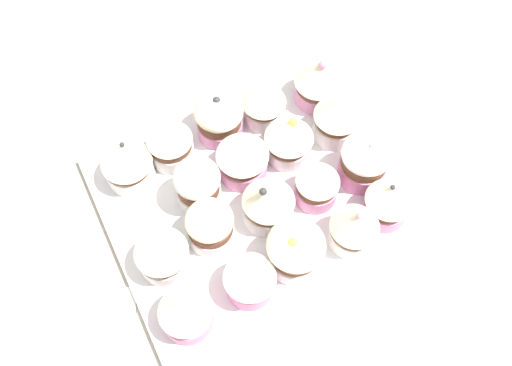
{
  "coord_description": "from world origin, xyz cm",
  "views": [
    {
      "loc": [
        -14.77,
        -29.24,
        64.58
      ],
      "look_at": [
        0.0,
        0.0,
        4.2
      ],
      "focal_mm": 40.61,
      "sensor_mm": 36.0,
      "label": 1
    }
  ],
  "objects_px": {
    "baking_tray": "(256,197)",
    "cupcake_9": "(365,161)",
    "cupcake_0": "(185,311)",
    "cupcake_5": "(162,253)",
    "cupcake_2": "(294,250)",
    "cupcake_18": "(319,80)",
    "cupcake_13": "(338,116)",
    "cupcake_14": "(127,163)",
    "cupcake_1": "(250,277)",
    "cupcake_17": "(264,102)",
    "cupcake_4": "(389,201)",
    "napkin": "(78,361)",
    "cupcake_8": "(318,183)",
    "cupcake_6": "(210,226)",
    "cupcake_11": "(242,155)",
    "cupcake_16": "(218,118)",
    "cupcake_15": "(170,142)",
    "cupcake_12": "(289,138)",
    "cupcake_3": "(355,226)",
    "cupcake_10": "(198,184)",
    "cupcake_7": "(266,202)"
  },
  "relations": [
    {
      "from": "baking_tray",
      "to": "cupcake_9",
      "type": "height_order",
      "value": "cupcake_9"
    },
    {
      "from": "cupcake_0",
      "to": "cupcake_5",
      "type": "distance_m",
      "value": 0.07
    },
    {
      "from": "cupcake_2",
      "to": "cupcake_18",
      "type": "bearing_deg",
      "value": 53.66
    },
    {
      "from": "cupcake_13",
      "to": "cupcake_14",
      "type": "xyz_separation_m",
      "value": [
        -0.26,
        0.06,
        -0.01
      ]
    },
    {
      "from": "cupcake_18",
      "to": "cupcake_9",
      "type": "bearing_deg",
      "value": -94.19
    },
    {
      "from": "cupcake_1",
      "to": "cupcake_18",
      "type": "bearing_deg",
      "value": 44.9
    },
    {
      "from": "cupcake_17",
      "to": "cupcake_2",
      "type": "bearing_deg",
      "value": -107.74
    },
    {
      "from": "baking_tray",
      "to": "cupcake_2",
      "type": "xyz_separation_m",
      "value": [
        -0.0,
        -0.1,
        0.04
      ]
    },
    {
      "from": "cupcake_4",
      "to": "cupcake_1",
      "type": "bearing_deg",
      "value": -176.5
    },
    {
      "from": "cupcake_18",
      "to": "napkin",
      "type": "height_order",
      "value": "cupcake_18"
    },
    {
      "from": "cupcake_14",
      "to": "napkin",
      "type": "xyz_separation_m",
      "value": [
        -0.13,
        -0.18,
        -0.04
      ]
    },
    {
      "from": "baking_tray",
      "to": "cupcake_8",
      "type": "xyz_separation_m",
      "value": [
        0.06,
        -0.03,
        0.04
      ]
    },
    {
      "from": "baking_tray",
      "to": "cupcake_6",
      "type": "height_order",
      "value": "cupcake_6"
    },
    {
      "from": "cupcake_4",
      "to": "cupcake_17",
      "type": "xyz_separation_m",
      "value": [
        -0.07,
        0.19,
        0.0
      ]
    },
    {
      "from": "cupcake_13",
      "to": "cupcake_11",
      "type": "bearing_deg",
      "value": 179.03
    },
    {
      "from": "napkin",
      "to": "cupcake_16",
      "type": "bearing_deg",
      "value": 36.64
    },
    {
      "from": "cupcake_8",
      "to": "cupcake_14",
      "type": "height_order",
      "value": "same"
    },
    {
      "from": "cupcake_15",
      "to": "napkin",
      "type": "bearing_deg",
      "value": -135.93
    },
    {
      "from": "cupcake_11",
      "to": "cupcake_12",
      "type": "height_order",
      "value": "cupcake_11"
    },
    {
      "from": "cupcake_14",
      "to": "cupcake_16",
      "type": "bearing_deg",
      "value": 4.9
    },
    {
      "from": "cupcake_2",
      "to": "cupcake_11",
      "type": "height_order",
      "value": "cupcake_11"
    },
    {
      "from": "cupcake_1",
      "to": "cupcake_14",
      "type": "relative_size",
      "value": 1.06
    },
    {
      "from": "baking_tray",
      "to": "cupcake_11",
      "type": "relative_size",
      "value": 4.66
    },
    {
      "from": "cupcake_5",
      "to": "cupcake_14",
      "type": "bearing_deg",
      "value": 86.96
    },
    {
      "from": "cupcake_9",
      "to": "cupcake_3",
      "type": "bearing_deg",
      "value": -129.43
    },
    {
      "from": "cupcake_10",
      "to": "cupcake_5",
      "type": "bearing_deg",
      "value": -140.13
    },
    {
      "from": "cupcake_14",
      "to": "cupcake_16",
      "type": "distance_m",
      "value": 0.13
    },
    {
      "from": "cupcake_17",
      "to": "cupcake_10",
      "type": "bearing_deg",
      "value": -149.76
    },
    {
      "from": "cupcake_0",
      "to": "napkin",
      "type": "relative_size",
      "value": 0.41
    },
    {
      "from": "cupcake_1",
      "to": "cupcake_10",
      "type": "distance_m",
      "value": 0.13
    },
    {
      "from": "cupcake_3",
      "to": "cupcake_7",
      "type": "bearing_deg",
      "value": 136.58
    },
    {
      "from": "cupcake_4",
      "to": "cupcake_10",
      "type": "distance_m",
      "value": 0.22
    },
    {
      "from": "cupcake_2",
      "to": "cupcake_5",
      "type": "height_order",
      "value": "cupcake_2"
    },
    {
      "from": "baking_tray",
      "to": "cupcake_1",
      "type": "bearing_deg",
      "value": -120.03
    },
    {
      "from": "cupcake_12",
      "to": "cupcake_5",
      "type": "bearing_deg",
      "value": -161.08
    },
    {
      "from": "cupcake_3",
      "to": "cupcake_17",
      "type": "distance_m",
      "value": 0.2
    },
    {
      "from": "cupcake_7",
      "to": "cupcake_9",
      "type": "relative_size",
      "value": 1.15
    },
    {
      "from": "cupcake_0",
      "to": "cupcake_14",
      "type": "xyz_separation_m",
      "value": [
        0.01,
        0.2,
        0.0
      ]
    },
    {
      "from": "cupcake_14",
      "to": "cupcake_15",
      "type": "bearing_deg",
      "value": 3.39
    },
    {
      "from": "baking_tray",
      "to": "cupcake_13",
      "type": "height_order",
      "value": "cupcake_13"
    },
    {
      "from": "cupcake_9",
      "to": "cupcake_6",
      "type": "bearing_deg",
      "value": 177.79
    },
    {
      "from": "cupcake_0",
      "to": "cupcake_12",
      "type": "bearing_deg",
      "value": 34.99
    },
    {
      "from": "cupcake_2",
      "to": "cupcake_10",
      "type": "height_order",
      "value": "cupcake_10"
    },
    {
      "from": "cupcake_16",
      "to": "napkin",
      "type": "relative_size",
      "value": 0.44
    },
    {
      "from": "cupcake_8",
      "to": "cupcake_7",
      "type": "bearing_deg",
      "value": 177.58
    },
    {
      "from": "cupcake_2",
      "to": "cupcake_12",
      "type": "bearing_deg",
      "value": 63.89
    },
    {
      "from": "cupcake_3",
      "to": "cupcake_7",
      "type": "xyz_separation_m",
      "value": [
        -0.08,
        0.07,
        0.0
      ]
    },
    {
      "from": "cupcake_1",
      "to": "cupcake_13",
      "type": "height_order",
      "value": "cupcake_13"
    },
    {
      "from": "cupcake_0",
      "to": "cupcake_12",
      "type": "distance_m",
      "value": 0.24
    },
    {
      "from": "cupcake_5",
      "to": "cupcake_16",
      "type": "height_order",
      "value": "cupcake_16"
    }
  ]
}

